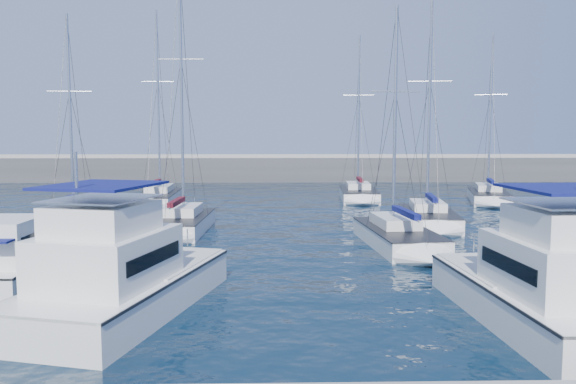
{
  "coord_description": "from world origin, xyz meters",
  "views": [
    {
      "loc": [
        -3.54,
        -21.13,
        5.7
      ],
      "look_at": [
        -2.9,
        6.34,
        3.0
      ],
      "focal_mm": 35.0,
      "sensor_mm": 36.0,
      "label": 1
    }
  ],
  "objects_px": {
    "motor_yacht_stbd_inner": "(545,289)",
    "sailboat_back_b": "(358,194)",
    "sailboat_mid_a": "(71,220)",
    "sailboat_mid_c": "(397,236)",
    "motor_yacht_port_inner": "(120,280)",
    "sailboat_mid_d": "(428,217)",
    "motor_yacht_port_outer": "(14,267)",
    "sailboat_back_c": "(488,196)",
    "sailboat_mid_b": "(181,222)",
    "sailboat_back_a": "(159,197)"
  },
  "relations": [
    {
      "from": "motor_yacht_stbd_inner",
      "to": "sailboat_back_b",
      "type": "xyz_separation_m",
      "value": [
        -0.5,
        34.5,
        -0.61
      ]
    },
    {
      "from": "sailboat_mid_a",
      "to": "sailboat_mid_c",
      "type": "relative_size",
      "value": 1.06
    },
    {
      "from": "motor_yacht_port_inner",
      "to": "sailboat_mid_a",
      "type": "xyz_separation_m",
      "value": [
        -7.72,
        17.17,
        -0.61
      ]
    },
    {
      "from": "sailboat_mid_d",
      "to": "motor_yacht_stbd_inner",
      "type": "bearing_deg",
      "value": -87.34
    },
    {
      "from": "motor_yacht_stbd_inner",
      "to": "sailboat_mid_a",
      "type": "bearing_deg",
      "value": 135.16
    },
    {
      "from": "sailboat_mid_d",
      "to": "sailboat_mid_c",
      "type": "bearing_deg",
      "value": -109.52
    },
    {
      "from": "motor_yacht_port_outer",
      "to": "sailboat_back_b",
      "type": "relative_size",
      "value": 0.4
    },
    {
      "from": "sailboat_mid_d",
      "to": "sailboat_back_b",
      "type": "bearing_deg",
      "value": 106.51
    },
    {
      "from": "sailboat_back_c",
      "to": "sailboat_mid_b",
      "type": "bearing_deg",
      "value": -132.87
    },
    {
      "from": "sailboat_mid_a",
      "to": "sailboat_mid_d",
      "type": "height_order",
      "value": "sailboat_mid_d"
    },
    {
      "from": "motor_yacht_stbd_inner",
      "to": "sailboat_back_c",
      "type": "xyz_separation_m",
      "value": [
        10.72,
        32.47,
        -0.61
      ]
    },
    {
      "from": "sailboat_mid_d",
      "to": "sailboat_back_c",
      "type": "xyz_separation_m",
      "value": [
        8.94,
        13.1,
        -0.0
      ]
    },
    {
      "from": "sailboat_back_b",
      "to": "sailboat_mid_a",
      "type": "bearing_deg",
      "value": -138.04
    },
    {
      "from": "sailboat_mid_a",
      "to": "sailboat_back_b",
      "type": "relative_size",
      "value": 0.89
    },
    {
      "from": "sailboat_back_a",
      "to": "sailboat_mid_a",
      "type": "bearing_deg",
      "value": -103.71
    },
    {
      "from": "motor_yacht_port_outer",
      "to": "sailboat_mid_a",
      "type": "relative_size",
      "value": 0.44
    },
    {
      "from": "sailboat_mid_c",
      "to": "sailboat_back_a",
      "type": "distance_m",
      "value": 25.39
    },
    {
      "from": "motor_yacht_port_inner",
      "to": "sailboat_back_b",
      "type": "relative_size",
      "value": 0.64
    },
    {
      "from": "motor_yacht_stbd_inner",
      "to": "sailboat_back_b",
      "type": "distance_m",
      "value": 34.51
    },
    {
      "from": "sailboat_mid_b",
      "to": "sailboat_back_c",
      "type": "relative_size",
      "value": 1.1
    },
    {
      "from": "motor_yacht_stbd_inner",
      "to": "sailboat_back_c",
      "type": "relative_size",
      "value": 0.6
    },
    {
      "from": "sailboat_mid_b",
      "to": "sailboat_mid_c",
      "type": "xyz_separation_m",
      "value": [
        12.08,
        -4.79,
        -0.05
      ]
    },
    {
      "from": "motor_yacht_port_inner",
      "to": "sailboat_mid_d",
      "type": "xyz_separation_m",
      "value": [
        14.9,
        17.91,
        -0.61
      ]
    },
    {
      "from": "motor_yacht_port_outer",
      "to": "sailboat_back_b",
      "type": "height_order",
      "value": "sailboat_back_b"
    },
    {
      "from": "motor_yacht_port_inner",
      "to": "sailboat_mid_b",
      "type": "xyz_separation_m",
      "value": [
        -0.68,
        15.95,
        -0.58
      ]
    },
    {
      "from": "motor_yacht_stbd_inner",
      "to": "sailboat_back_a",
      "type": "bearing_deg",
      "value": 116.57
    },
    {
      "from": "motor_yacht_port_inner",
      "to": "sailboat_mid_a",
      "type": "bearing_deg",
      "value": 128.77
    },
    {
      "from": "motor_yacht_stbd_inner",
      "to": "sailboat_mid_c",
      "type": "bearing_deg",
      "value": 94.71
    },
    {
      "from": "sailboat_mid_a",
      "to": "sailboat_back_a",
      "type": "relative_size",
      "value": 0.81
    },
    {
      "from": "sailboat_back_a",
      "to": "sailboat_mid_c",
      "type": "bearing_deg",
      "value": -51.97
    },
    {
      "from": "motor_yacht_port_outer",
      "to": "sailboat_back_a",
      "type": "height_order",
      "value": "sailboat_back_a"
    },
    {
      "from": "sailboat_mid_c",
      "to": "sailboat_mid_d",
      "type": "height_order",
      "value": "sailboat_mid_d"
    },
    {
      "from": "sailboat_back_a",
      "to": "sailboat_back_c",
      "type": "xyz_separation_m",
      "value": [
        28.89,
        0.5,
        -0.01
      ]
    },
    {
      "from": "sailboat_mid_a",
      "to": "sailboat_back_a",
      "type": "height_order",
      "value": "sailboat_back_a"
    },
    {
      "from": "motor_yacht_stbd_inner",
      "to": "sailboat_mid_c",
      "type": "relative_size",
      "value": 0.71
    },
    {
      "from": "sailboat_back_a",
      "to": "sailboat_back_b",
      "type": "xyz_separation_m",
      "value": [
        17.66,
        2.53,
        -0.01
      ]
    },
    {
      "from": "sailboat_mid_c",
      "to": "sailboat_back_c",
      "type": "relative_size",
      "value": 0.85
    },
    {
      "from": "motor_yacht_port_outer",
      "to": "sailboat_mid_c",
      "type": "xyz_separation_m",
      "value": [
        16.03,
        8.43,
        -0.44
      ]
    },
    {
      "from": "motor_yacht_stbd_inner",
      "to": "sailboat_mid_d",
      "type": "bearing_deg",
      "value": 81.7
    },
    {
      "from": "sailboat_mid_c",
      "to": "sailboat_mid_a",
      "type": "bearing_deg",
      "value": 158.36
    },
    {
      "from": "sailboat_mid_a",
      "to": "sailboat_mid_d",
      "type": "bearing_deg",
      "value": -2.75
    },
    {
      "from": "sailboat_back_a",
      "to": "sailboat_mid_b",
      "type": "bearing_deg",
      "value": -75.64
    },
    {
      "from": "motor_yacht_port_outer",
      "to": "sailboat_mid_d",
      "type": "height_order",
      "value": "sailboat_mid_d"
    },
    {
      "from": "motor_yacht_port_outer",
      "to": "motor_yacht_port_inner",
      "type": "xyz_separation_m",
      "value": [
        4.63,
        -2.73,
        0.19
      ]
    },
    {
      "from": "motor_yacht_port_inner",
      "to": "sailboat_mid_a",
      "type": "relative_size",
      "value": 0.72
    },
    {
      "from": "sailboat_mid_d",
      "to": "sailboat_back_c",
      "type": "bearing_deg",
      "value": 63.61
    },
    {
      "from": "motor_yacht_port_outer",
      "to": "sailboat_mid_a",
      "type": "bearing_deg",
      "value": 101.72
    },
    {
      "from": "motor_yacht_port_inner",
      "to": "sailboat_mid_b",
      "type": "relative_size",
      "value": 0.59
    },
    {
      "from": "motor_yacht_port_inner",
      "to": "sailboat_mid_c",
      "type": "distance_m",
      "value": 15.97
    },
    {
      "from": "motor_yacht_port_inner",
      "to": "sailboat_mid_c",
      "type": "bearing_deg",
      "value": 58.95
    }
  ]
}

